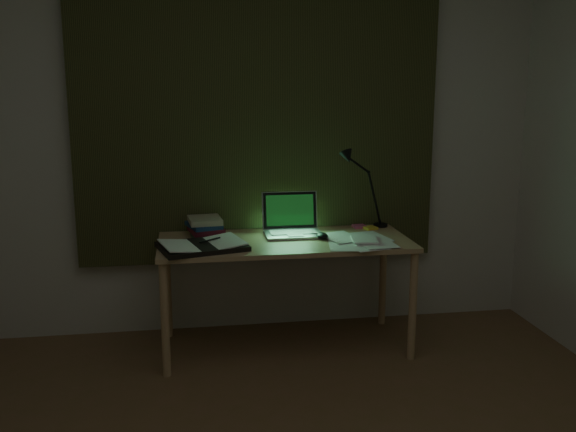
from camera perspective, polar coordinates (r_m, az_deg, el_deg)
name	(u,v)px	position (r m, az deg, el deg)	size (l,w,h in m)	color
wall_back	(258,131)	(3.96, -2.68, 7.56)	(3.50, 0.00, 2.50)	silver
curtain	(258,98)	(3.91, -2.64, 10.44)	(2.20, 0.06, 2.00)	#2C3018
desk	(285,294)	(3.77, -0.29, -6.97)	(1.44, 0.63, 0.66)	tan
laptop	(294,216)	(3.76, 0.50, 0.04)	(0.34, 0.38, 0.24)	silver
open_textbook	(202,245)	(3.51, -7.63, -2.60)	(0.45, 0.32, 0.04)	white
book_stack	(205,227)	(3.77, -7.37, -0.98)	(0.18, 0.22, 0.12)	white
loose_papers	(356,240)	(3.66, 6.04, -2.13)	(0.31, 0.33, 0.02)	white
mouse	(322,236)	(3.70, 3.06, -1.77)	(0.06, 0.10, 0.04)	black
sticky_yellow	(370,228)	(3.98, 7.31, -1.06)	(0.07, 0.07, 0.02)	yellow
sticky_pink	(359,226)	(4.01, 6.35, -0.93)	(0.08, 0.08, 0.02)	#E65991
desk_lamp	(381,189)	(4.02, 8.31, 2.41)	(0.32, 0.25, 0.48)	black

